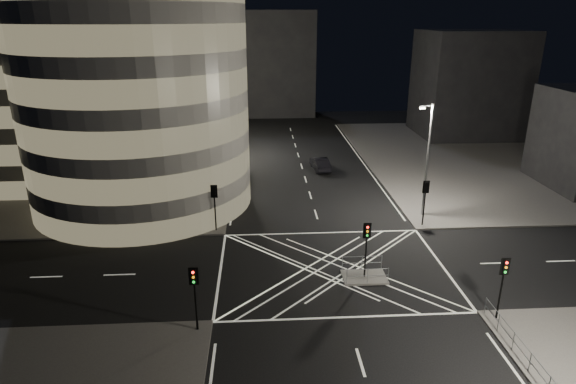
{
  "coord_description": "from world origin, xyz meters",
  "views": [
    {
      "loc": [
        -5.05,
        -30.24,
        17.01
      ],
      "look_at": [
        -2.69,
        7.91,
        3.0
      ],
      "focal_mm": 30.0,
      "sensor_mm": 36.0,
      "label": 1
    }
  ],
  "objects": [
    {
      "name": "street_lamp_right_far",
      "position": [
        9.44,
        9.0,
        5.54
      ],
      "size": [
        1.25,
        0.25,
        10.0
      ],
      "color": "slate",
      "rests_on": "sidewalk_far_right"
    },
    {
      "name": "traffic_signal_nr",
      "position": [
        8.8,
        -6.8,
        2.91
      ],
      "size": [
        0.55,
        0.22,
        4.0
      ],
      "color": "black",
      "rests_on": "sidewalk_near_right"
    },
    {
      "name": "sedan",
      "position": [
        2.03,
        23.45,
        0.76
      ],
      "size": [
        2.11,
        4.75,
        1.52
      ],
      "primitive_type": "imported",
      "rotation": [
        0.0,
        0.0,
        3.25
      ],
      "color": "black",
      "rests_on": "ground"
    },
    {
      "name": "sidewalk_far_right",
      "position": [
        29.0,
        27.0,
        0.07
      ],
      "size": [
        42.0,
        42.0,
        0.15
      ],
      "primitive_type": "cube",
      "color": "#524F4D",
      "rests_on": "ground"
    },
    {
      "name": "traffic_signal_island",
      "position": [
        2.0,
        -1.5,
        2.91
      ],
      "size": [
        0.55,
        0.22,
        4.0
      ],
      "color": "black",
      "rests_on": "central_island"
    },
    {
      "name": "tree_d",
      "position": [
        -10.5,
        27.0,
        5.83
      ],
      "size": [
        5.6,
        5.6,
        8.91
      ],
      "color": "black",
      "rests_on": "sidewalk_far_left"
    },
    {
      "name": "central_island",
      "position": [
        2.0,
        -1.5,
        0.07
      ],
      "size": [
        3.0,
        2.0,
        0.15
      ],
      "primitive_type": "cube",
      "color": "slate",
      "rests_on": "ground"
    },
    {
      "name": "building_right_far",
      "position": [
        26.0,
        40.0,
        7.65
      ],
      "size": [
        14.0,
        12.0,
        15.0
      ],
      "primitive_type": "cube",
      "color": "black",
      "rests_on": "sidewalk_far_right"
    },
    {
      "name": "office_tower_curved",
      "position": [
        -20.74,
        18.74,
        12.65
      ],
      "size": [
        30.0,
        29.0,
        27.2
      ],
      "color": "gray",
      "rests_on": "sidewalk_far_left"
    },
    {
      "name": "street_lamp_left_far",
      "position": [
        -9.44,
        30.0,
        5.54
      ],
      "size": [
        1.25,
        0.25,
        10.0
      ],
      "color": "slate",
      "rests_on": "sidewalk_far_left"
    },
    {
      "name": "tree_b",
      "position": [
        -10.5,
        15.0,
        5.31
      ],
      "size": [
        5.21,
        5.21,
        8.17
      ],
      "color": "black",
      "rests_on": "sidewalk_far_left"
    },
    {
      "name": "tree_a",
      "position": [
        -10.5,
        9.0,
        4.75
      ],
      "size": [
        5.02,
        5.02,
        7.49
      ],
      "color": "black",
      "rests_on": "sidewalk_far_left"
    },
    {
      "name": "traffic_signal_fr",
      "position": [
        8.8,
        6.8,
        2.91
      ],
      "size": [
        0.55,
        0.22,
        4.0
      ],
      "color": "black",
      "rests_on": "sidewalk_far_right"
    },
    {
      "name": "traffic_signal_fl",
      "position": [
        -8.8,
        6.8,
        2.91
      ],
      "size": [
        0.55,
        0.22,
        4.0
      ],
      "color": "black",
      "rests_on": "sidewalk_far_left"
    },
    {
      "name": "street_lamp_left_near",
      "position": [
        -9.44,
        12.0,
        5.54
      ],
      "size": [
        1.25,
        0.25,
        10.0
      ],
      "color": "slate",
      "rests_on": "sidewalk_far_left"
    },
    {
      "name": "ground",
      "position": [
        0.0,
        0.0,
        0.0
      ],
      "size": [
        120.0,
        120.0,
        0.0
      ],
      "primitive_type": "plane",
      "color": "black",
      "rests_on": "ground"
    },
    {
      "name": "office_block_rear",
      "position": [
        -22.0,
        42.0,
        11.15
      ],
      "size": [
        24.0,
        16.0,
        22.0
      ],
      "primitive_type": "cube",
      "color": "gray",
      "rests_on": "sidewalk_far_left"
    },
    {
      "name": "tree_c",
      "position": [
        -10.5,
        21.0,
        4.74
      ],
      "size": [
        4.49,
        4.49,
        7.18
      ],
      "color": "black",
      "rests_on": "sidewalk_far_left"
    },
    {
      "name": "railing_island_north",
      "position": [
        2.0,
        -0.6,
        0.7
      ],
      "size": [
        2.8,
        0.06,
        1.1
      ],
      "primitive_type": "cube",
      "color": "slate",
      "rests_on": "central_island"
    },
    {
      "name": "sidewalk_far_left",
      "position": [
        -29.0,
        27.0,
        0.07
      ],
      "size": [
        42.0,
        42.0,
        0.15
      ],
      "primitive_type": "cube",
      "color": "#524F4D",
      "rests_on": "ground"
    },
    {
      "name": "traffic_signal_nl",
      "position": [
        -8.8,
        -6.8,
        2.91
      ],
      "size": [
        0.55,
        0.22,
        4.0
      ],
      "color": "black",
      "rests_on": "sidewalk_near_left"
    },
    {
      "name": "railing_near_right",
      "position": [
        8.3,
        -12.15,
        0.7
      ],
      "size": [
        0.06,
        11.7,
        1.1
      ],
      "primitive_type": "cube",
      "color": "slate",
      "rests_on": "sidewalk_near_right"
    },
    {
      "name": "railing_island_south",
      "position": [
        2.0,
        -2.4,
        0.7
      ],
      "size": [
        2.8,
        0.06,
        1.1
      ],
      "primitive_type": "cube",
      "color": "slate",
      "rests_on": "central_island"
    },
    {
      "name": "building_far_end",
      "position": [
        -4.0,
        58.0,
        9.0
      ],
      "size": [
        18.0,
        8.0,
        18.0
      ],
      "primitive_type": "cube",
      "color": "black",
      "rests_on": "ground"
    },
    {
      "name": "tree_e",
      "position": [
        -10.5,
        33.0,
        4.61
      ],
      "size": [
        3.45,
        3.45,
        6.47
      ],
      "color": "black",
      "rests_on": "sidewalk_far_left"
    }
  ]
}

